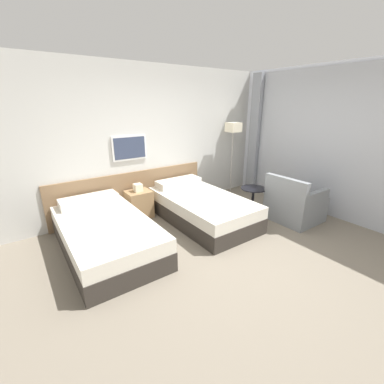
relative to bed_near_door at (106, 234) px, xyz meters
name	(u,v)px	position (x,y,z in m)	size (l,w,h in m)	color
ground_plane	(233,254)	(1.41, -1.16, -0.24)	(16.00, 16.00, 0.00)	slate
wall_headboard	(154,143)	(1.37, 1.06, 1.05)	(10.00, 0.10, 2.70)	silver
wall_window	(340,144)	(3.87, -1.20, 1.10)	(0.21, 4.69, 2.70)	white
bed_near_door	(106,234)	(0.00, 0.00, 0.00)	(1.12, 2.03, 0.59)	#332D28
bed_near_window	(201,208)	(1.73, 0.00, 0.00)	(1.12, 2.03, 0.59)	#332D28
nightstand	(139,204)	(0.86, 0.77, 0.02)	(0.44, 0.37, 0.65)	#9E7A51
floor_lamp	(233,134)	(3.09, 0.68, 1.15)	(0.26, 0.26, 1.64)	#9E9993
side_table	(253,196)	(2.70, -0.34, 0.12)	(0.47, 0.47, 0.52)	black
armchair	(294,205)	(3.10, -0.96, 0.04)	(0.79, 0.81, 0.85)	gray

